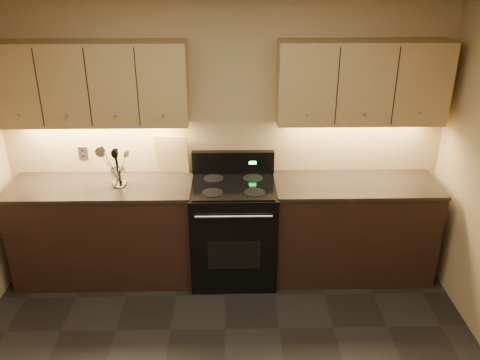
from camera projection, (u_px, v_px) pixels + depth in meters
The scene contains 15 objects.
ceiling at pixel (216, 4), 2.26m from camera, with size 4.00×4.00×0.00m, color silver.
wall_back at pixel (224, 133), 4.62m from camera, with size 4.00×0.04×2.60m, color tan.
counter_left at pixel (106, 231), 4.67m from camera, with size 1.62×0.62×0.93m.
counter_right at pixel (352, 228), 4.71m from camera, with size 1.46×0.62×0.93m.
stove at pixel (234, 229), 4.67m from camera, with size 0.76×0.68×1.14m.
upper_cab_left at pixel (92, 84), 4.26m from camera, with size 1.60×0.30×0.70m, color tan.
upper_cab_right at pixel (362, 82), 4.30m from camera, with size 1.44×0.30×0.70m, color tan.
outlet_plate at pixel (83, 153), 4.67m from camera, with size 0.09×0.01×0.12m, color #B2B5BA.
utensil_crock at pixel (119, 178), 4.45m from camera, with size 0.14×0.14×0.16m.
cutting_board at pixel (172, 154), 4.65m from camera, with size 0.30×0.02×0.38m, color tan.
wooden_spoon at pixel (115, 167), 4.41m from camera, with size 0.06×0.06×0.32m, color tan, non-canonical shape.
black_spoon at pixel (118, 166), 4.44m from camera, with size 0.06×0.06×0.32m, color black, non-canonical shape.
black_turner at pixel (119, 166), 4.39m from camera, with size 0.08×0.08×0.34m, color black, non-canonical shape.
steel_spatula at pixel (119, 163), 4.39m from camera, with size 0.08×0.08×0.39m, color silver, non-canonical shape.
steel_skimmer at pixel (120, 165), 4.40m from camera, with size 0.09×0.09×0.35m, color silver, non-canonical shape.
Camera 1 is at (0.06, -2.39, 2.81)m, focal length 38.00 mm.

